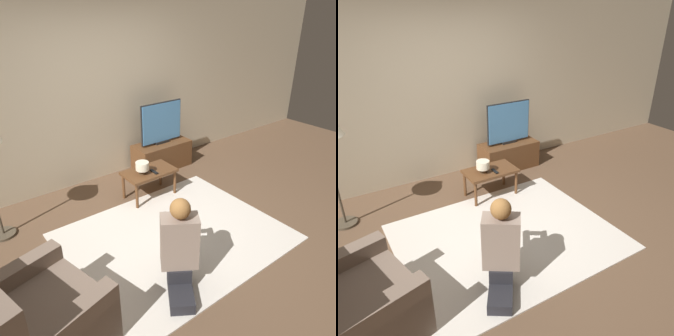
% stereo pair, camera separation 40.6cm
% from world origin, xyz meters
% --- Properties ---
extents(ground_plane, '(10.00, 10.00, 0.00)m').
position_xyz_m(ground_plane, '(0.00, 0.00, 0.00)').
color(ground_plane, brown).
extents(wall_back, '(10.00, 0.06, 2.60)m').
position_xyz_m(wall_back, '(0.00, 1.93, 1.30)').
color(wall_back, beige).
rests_on(wall_back, ground_plane).
extents(rug, '(2.43, 1.95, 0.02)m').
position_xyz_m(rug, '(0.00, 0.00, 0.01)').
color(rug, silver).
rests_on(rug, ground_plane).
extents(tv_stand, '(0.94, 0.44, 0.44)m').
position_xyz_m(tv_stand, '(0.99, 1.59, 0.22)').
color(tv_stand, brown).
rests_on(tv_stand, ground_plane).
extents(tv, '(0.76, 0.08, 0.67)m').
position_xyz_m(tv, '(0.99, 1.59, 0.78)').
color(tv, black).
rests_on(tv, tv_stand).
extents(coffee_table, '(0.72, 0.42, 0.40)m').
position_xyz_m(coffee_table, '(0.30, 0.95, 0.35)').
color(coffee_table, brown).
rests_on(coffee_table, ground_plane).
extents(armchair, '(1.02, 1.02, 0.95)m').
position_xyz_m(armchair, '(-1.70, -0.47, 0.31)').
color(armchair, '#7A6656').
rests_on(armchair, ground_plane).
extents(person_kneeling, '(0.63, 0.78, 0.96)m').
position_xyz_m(person_kneeling, '(-0.44, -0.61, 0.48)').
color(person_kneeling, '#232328').
rests_on(person_kneeling, rug).
extents(table_lamp, '(0.18, 0.18, 0.17)m').
position_xyz_m(table_lamp, '(0.18, 0.93, 0.50)').
color(table_lamp, '#4C3823').
rests_on(table_lamp, coffee_table).
extents(remote, '(0.04, 0.15, 0.02)m').
position_xyz_m(remote, '(0.33, 0.86, 0.41)').
color(remote, black).
rests_on(remote, coffee_table).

